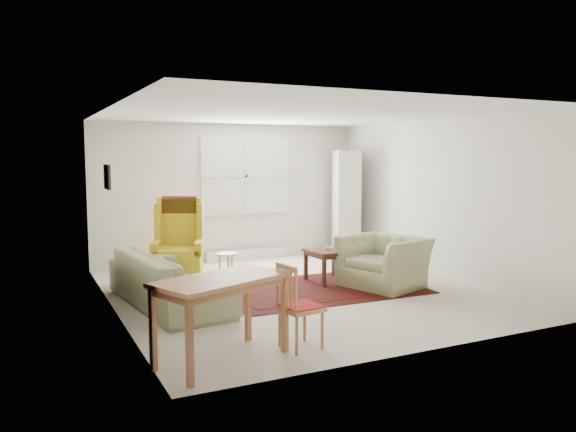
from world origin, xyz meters
name	(u,v)px	position (x,y,z in m)	size (l,w,h in m)	color
room	(292,202)	(0.02, 0.21, 1.26)	(5.04, 5.54, 2.51)	beige
rug	(319,288)	(0.34, -0.02, 0.01)	(2.89, 1.86, 0.03)	black
sofa	(169,269)	(-1.81, 0.07, 0.47)	(2.32, 0.91, 0.94)	#858C5D
armchair	(383,257)	(1.28, -0.28, 0.44)	(1.14, 0.99, 0.88)	#858C5D
wingback_chair	(178,239)	(-1.33, 1.46, 0.65)	(0.74, 0.79, 1.29)	gold
coffee_table	(329,266)	(0.71, 0.32, 0.25)	(0.62, 0.62, 0.51)	#432414
stool	(227,266)	(-0.66, 1.13, 0.21)	(0.32, 0.32, 0.43)	white
cabinet	(346,204)	(2.10, 2.09, 1.01)	(0.42, 0.81, 2.01)	white
desk	(222,319)	(-1.86, -2.13, 0.40)	(1.26, 0.63, 0.80)	#AF7246
desk_chair	(301,306)	(-1.03, -2.13, 0.43)	(0.38, 0.38, 0.86)	#AF7246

